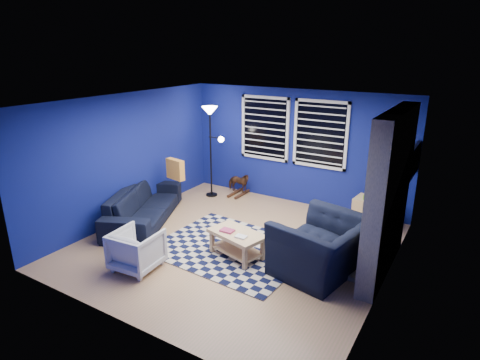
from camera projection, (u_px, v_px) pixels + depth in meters
The scene contains 18 objects.
floor at pixel (235, 245), 7.06m from camera, with size 5.00×5.00×0.00m, color tan.
ceiling at pixel (235, 102), 6.28m from camera, with size 5.00×5.00×0.00m, color white.
wall_back at pixel (296, 147), 8.70m from camera, with size 5.00×5.00×0.00m, color navy.
wall_left at pixel (128, 157), 7.90m from camera, with size 5.00×5.00×0.00m, color navy.
wall_right at pixel (391, 207), 5.44m from camera, with size 5.00×5.00×0.00m, color navy.
fireplace at pixel (388, 198), 5.93m from camera, with size 0.65×2.00×2.50m.
window_left at pixel (265, 128), 8.93m from camera, with size 1.17×0.06×1.42m.
window_right at pixel (320, 134), 8.29m from camera, with size 1.17×0.06×1.42m.
tv at pixel (413, 162), 7.04m from camera, with size 0.07×1.00×0.58m.
rug at pixel (232, 248), 6.94m from camera, with size 2.50×2.00×0.02m, color black.
sofa at pixel (144, 205), 7.94m from camera, with size 0.91×2.33×0.68m, color black.
armchair_big at pixel (321, 247), 6.08m from camera, with size 1.18×1.35×0.88m, color black.
armchair_bent at pixel (137, 250), 6.24m from camera, with size 0.68×0.70×0.64m, color gray.
rocking_horse at pixel (239, 183), 9.38m from camera, with size 0.56×0.25×0.47m, color #412915.
coffee_table at pixel (237, 239), 6.58m from camera, with size 1.03×0.75×0.46m.
cabinet at pixel (372, 212), 7.72m from camera, with size 0.72×0.52×0.65m.
floor_lamp at pixel (211, 124), 8.89m from camera, with size 0.57×0.35×2.08m.
throw_pillow at pixel (175, 169), 8.36m from camera, with size 0.45×0.13×0.43m, color orange.
Camera 1 is at (3.36, -5.38, 3.31)m, focal length 30.00 mm.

